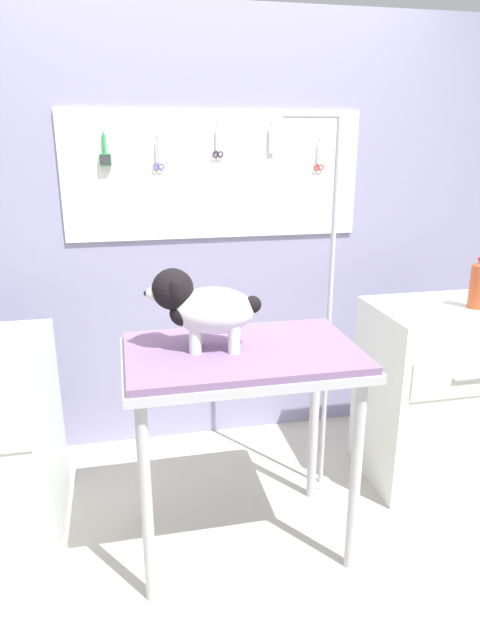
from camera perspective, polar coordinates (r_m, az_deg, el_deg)
The scene contains 7 objects.
ground at distance 2.42m, azimuth 1.84°, elevation -26.25°, with size 4.40×4.00×0.04m, color #B2AD9D.
rear_wall_panel at distance 3.03m, azimuth -3.81°, elevation 8.38°, with size 4.00×0.11×2.30m.
grooming_table at distance 2.19m, azimuth 0.15°, elevation -5.48°, with size 0.92×0.60×0.90m.
grooming_arm at distance 2.59m, azimuth 8.90°, elevation -1.05°, with size 0.29×0.11×1.77m.
dog at distance 2.10m, azimuth -3.96°, elevation 1.37°, with size 0.44×0.25×0.32m.
cabinet_right at distance 2.98m, azimuth 19.53°, elevation -7.06°, with size 0.68×0.54×0.91m.
soda_bottle at distance 2.83m, azimuth 23.26°, elevation 3.35°, with size 0.08×0.08×0.24m.
Camera 1 is at (-0.43, -1.67, 1.68)m, focal length 31.12 mm.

